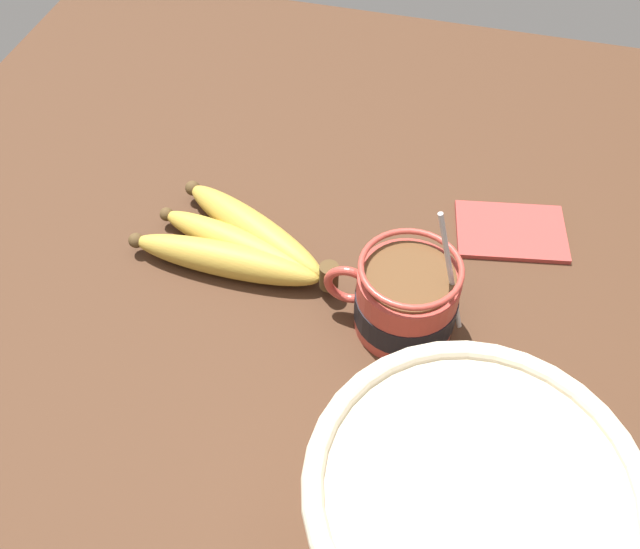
# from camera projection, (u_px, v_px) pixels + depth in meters

# --- Properties ---
(table) EXTENTS (1.22, 1.22, 0.04)m
(table) POSITION_uv_depth(u_px,v_px,m) (362.00, 348.00, 0.73)
(table) COLOR #422819
(table) RESTS_ON ground
(coffee_mug) EXTENTS (0.14, 0.10, 0.16)m
(coffee_mug) POSITION_uv_depth(u_px,v_px,m) (405.00, 300.00, 0.70)
(coffee_mug) COLOR #B23D33
(coffee_mug) RESTS_ON table
(banana_bunch) EXTENTS (0.24, 0.13, 0.04)m
(banana_bunch) POSITION_uv_depth(u_px,v_px,m) (240.00, 244.00, 0.77)
(banana_bunch) COLOR #4C381E
(banana_bunch) RESTS_ON table
(woven_basket) EXTENTS (0.23, 0.23, 0.16)m
(woven_basket) POSITION_uv_depth(u_px,v_px,m) (461.00, 530.00, 0.51)
(woven_basket) COLOR beige
(woven_basket) RESTS_ON table
(napkin) EXTENTS (0.14, 0.11, 0.01)m
(napkin) POSITION_uv_depth(u_px,v_px,m) (511.00, 231.00, 0.81)
(napkin) COLOR #A33833
(napkin) RESTS_ON table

